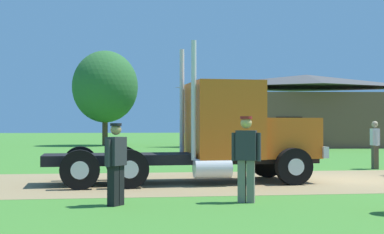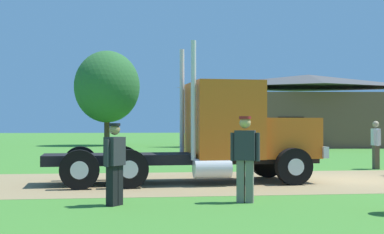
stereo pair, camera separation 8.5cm
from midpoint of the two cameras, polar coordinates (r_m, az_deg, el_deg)
ground_plane at (r=17.55m, az=16.85°, el=-6.15°), size 200.00×200.00×0.00m
dirt_track at (r=17.55m, az=16.85°, el=-6.14°), size 120.00×6.51×0.01m
truck_foreground_white at (r=16.07m, az=3.04°, el=-1.88°), size 7.89×3.05×3.92m
visitor_walking_mid at (r=11.90m, az=5.35°, el=-3.87°), size 0.59×0.39×1.83m
visitor_by_barrel at (r=11.51m, az=-7.99°, el=-4.47°), size 0.45×0.51×1.68m
visitor_far_side at (r=21.87m, az=18.06°, el=-2.54°), size 0.32×0.59×1.79m
shed_building at (r=42.74m, az=11.56°, el=0.50°), size 14.65×8.06×5.41m
tree_mid at (r=45.06m, az=-8.91°, el=3.07°), size 5.21×5.21×7.56m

